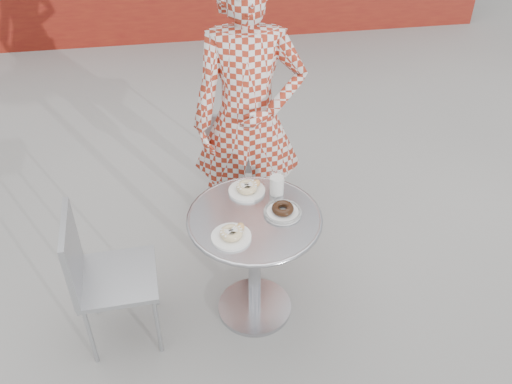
{
  "coord_description": "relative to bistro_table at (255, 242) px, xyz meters",
  "views": [
    {
      "loc": [
        -0.27,
        -2.09,
        2.45
      ],
      "look_at": [
        0.06,
        0.05,
        0.73
      ],
      "focal_mm": 40.0,
      "sensor_mm": 36.0,
      "label": 1
    }
  ],
  "objects": [
    {
      "name": "milk_cup",
      "position": [
        0.14,
        0.16,
        0.22
      ],
      "size": [
        0.08,
        0.08,
        0.12
      ],
      "rotation": [
        0.0,
        0.0,
        -0.15
      ],
      "color": "white",
      "rests_on": "bistro_table"
    },
    {
      "name": "bistro_table",
      "position": [
        0.0,
        0.0,
        0.0
      ],
      "size": [
        0.66,
        0.66,
        0.66
      ],
      "rotation": [
        0.0,
        0.0,
        0.25
      ],
      "color": "silver",
      "rests_on": "ground"
    },
    {
      "name": "chair_far",
      "position": [
        0.04,
        0.91,
        -0.26
      ],
      "size": [
        0.43,
        0.44,
        0.78
      ],
      "rotation": [
        0.0,
        0.0,
        2.96
      ],
      "color": "#A3A6AB",
      "rests_on": "ground"
    },
    {
      "name": "seated_person",
      "position": [
        0.06,
        0.6,
        0.34
      ],
      "size": [
        0.65,
        0.46,
        1.68
      ],
      "primitive_type": "imported",
      "rotation": [
        0.0,
        0.0,
        -0.1
      ],
      "color": "maroon",
      "rests_on": "ground"
    },
    {
      "name": "plate_checker",
      "position": [
        0.14,
        0.01,
        0.18
      ],
      "size": [
        0.19,
        0.19,
        0.05
      ],
      "rotation": [
        0.0,
        0.0,
        -0.29
      ],
      "color": "white",
      "rests_on": "bistro_table"
    },
    {
      "name": "plate_near",
      "position": [
        -0.12,
        -0.13,
        0.18
      ],
      "size": [
        0.19,
        0.19,
        0.05
      ],
      "rotation": [
        0.0,
        0.0,
        0.29
      ],
      "color": "white",
      "rests_on": "bistro_table"
    },
    {
      "name": "plate_far",
      "position": [
        -0.01,
        0.2,
        0.18
      ],
      "size": [
        0.19,
        0.19,
        0.05
      ],
      "rotation": [
        0.0,
        0.0,
        0.1
      ],
      "color": "white",
      "rests_on": "bistro_table"
    },
    {
      "name": "chair_left",
      "position": [
        -0.69,
        -0.05,
        -0.26
      ],
      "size": [
        0.4,
        0.39,
        0.79
      ],
      "rotation": [
        0.0,
        0.0,
        1.62
      ],
      "color": "#A3A6AB",
      "rests_on": "ground"
    },
    {
      "name": "ground",
      "position": [
        -0.04,
        0.05,
        -0.5
      ],
      "size": [
        60.0,
        60.0,
        0.0
      ],
      "primitive_type": "plane",
      "color": "#9F9D98",
      "rests_on": "ground"
    }
  ]
}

